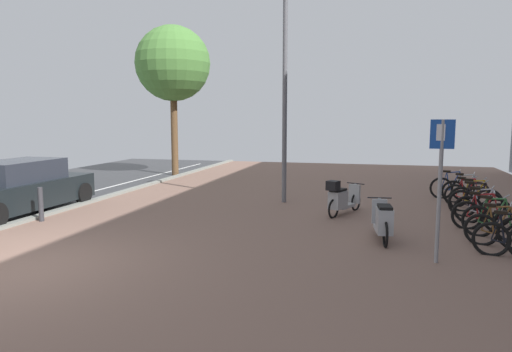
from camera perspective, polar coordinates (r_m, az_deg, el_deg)
ground at (r=8.06m, az=-20.53°, el=-11.79°), size 21.00×40.00×0.13m
bicycle_rack_00 at (r=9.65m, az=28.90°, el=-6.96°), size 1.24×0.48×0.93m
bicycle_rack_01 at (r=10.31m, az=27.85°, el=-6.03°), size 1.23×0.51×0.93m
bicycle_rack_02 at (r=11.00m, az=27.45°, el=-5.15°), size 1.22×0.67×0.97m
bicycle_rack_03 at (r=11.66m, az=26.32°, el=-4.46°), size 1.33×0.48×0.95m
bicycle_rack_04 at (r=12.37m, az=26.29°, el=-3.81°), size 1.27×0.53×0.96m
bicycle_rack_05 at (r=13.04m, az=25.65°, el=-3.18°), size 1.30×0.62×1.01m
bicycle_rack_06 at (r=13.75m, az=25.57°, el=-2.70°), size 1.31×0.57×0.99m
bicycle_rack_07 at (r=14.42m, az=24.73°, el=-2.28°), size 1.20×0.59×0.94m
bicycle_rack_08 at (r=15.12m, az=24.57°, el=-1.82°), size 1.35×0.48×0.98m
bicycle_rack_09 at (r=15.76m, az=23.17°, el=-1.41°), size 1.33×0.48×0.98m
scooter_near at (r=12.27m, az=10.54°, el=-2.77°), size 0.94×1.66×0.99m
scooter_mid at (r=9.90m, az=15.49°, el=-5.43°), size 0.53×1.73×0.83m
parked_car_near at (r=13.86m, az=-27.36°, el=-1.39°), size 1.78×4.37×1.42m
parking_sign at (r=8.54m, az=21.92°, el=0.07°), size 0.40×0.07×2.52m
lamp_post at (r=13.83m, az=3.60°, el=10.87°), size 0.20×0.52×6.22m
street_tree at (r=21.04m, az=-10.29°, el=13.52°), size 3.28×3.28×6.58m
bollard_far at (r=12.53m, az=-25.17°, el=-3.20°), size 0.12×0.12×0.85m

